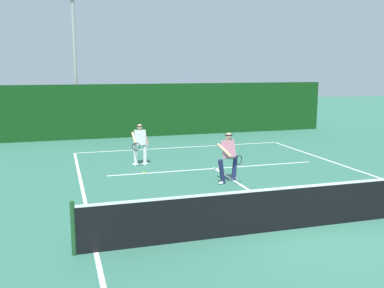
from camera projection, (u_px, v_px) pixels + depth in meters
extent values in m
plane|color=#346E5A|center=(308.00, 227.00, 10.06)|extent=(80.00, 80.00, 0.00)
cube|color=white|center=(182.00, 147.00, 20.19)|extent=(9.53, 0.10, 0.01)
cube|color=white|center=(96.00, 252.00, 8.69)|extent=(0.10, 21.51, 0.01)
cube|color=white|center=(215.00, 168.00, 15.96)|extent=(7.77, 0.10, 0.01)
cube|color=white|center=(250.00, 191.00, 13.07)|extent=(0.10, 6.40, 0.01)
cylinder|color=#1E4723|center=(73.00, 228.00, 8.48)|extent=(0.09, 0.09, 1.09)
cube|color=black|center=(309.00, 207.00, 9.98)|extent=(10.27, 0.02, 0.95)
cube|color=white|center=(310.00, 186.00, 9.89)|extent=(10.27, 0.03, 0.05)
cylinder|color=#1E234C|center=(235.00, 168.00, 14.28)|extent=(0.30, 0.26, 0.82)
cylinder|color=#1E234C|center=(222.00, 172.00, 13.74)|extent=(0.34, 0.30, 0.82)
ellipsoid|color=white|center=(234.00, 178.00, 14.34)|extent=(0.28, 0.24, 0.09)
ellipsoid|color=white|center=(222.00, 183.00, 13.80)|extent=(0.28, 0.24, 0.09)
cube|color=pink|center=(229.00, 149.00, 13.89)|extent=(0.52, 0.50, 0.60)
cylinder|color=tan|center=(233.00, 148.00, 14.07)|extent=(0.19, 0.17, 0.62)
cylinder|color=tan|center=(224.00, 150.00, 13.72)|extent=(0.39, 0.53, 0.42)
sphere|color=tan|center=(229.00, 136.00, 13.82)|extent=(0.22, 0.22, 0.22)
cylinder|color=black|center=(229.00, 135.00, 13.82)|extent=(0.32, 0.32, 0.04)
cylinder|color=black|center=(230.00, 159.00, 13.56)|extent=(0.17, 0.23, 0.03)
torus|color=black|center=(239.00, 160.00, 13.35)|extent=(0.26, 0.18, 0.29)
cylinder|color=silver|center=(145.00, 155.00, 16.51)|extent=(0.16, 0.15, 0.78)
cylinder|color=silver|center=(135.00, 155.00, 16.39)|extent=(0.17, 0.15, 0.79)
ellipsoid|color=white|center=(145.00, 164.00, 16.57)|extent=(0.26, 0.12, 0.09)
ellipsoid|color=white|center=(136.00, 164.00, 16.45)|extent=(0.26, 0.12, 0.09)
cube|color=silver|center=(140.00, 137.00, 16.34)|extent=(0.41, 0.24, 0.55)
cylinder|color=tan|center=(146.00, 138.00, 16.41)|extent=(0.24, 0.10, 0.60)
cylinder|color=tan|center=(134.00, 138.00, 16.27)|extent=(0.11, 0.54, 0.43)
sphere|color=tan|center=(140.00, 127.00, 16.27)|extent=(0.21, 0.21, 0.21)
cylinder|color=black|center=(140.00, 126.00, 16.26)|extent=(0.23, 0.23, 0.04)
cylinder|color=black|center=(134.00, 145.00, 16.05)|extent=(0.04, 0.26, 0.03)
torus|color=black|center=(136.00, 147.00, 15.74)|extent=(0.29, 0.04, 0.29)
sphere|color=#D1E033|center=(144.00, 173.00, 15.19)|extent=(0.07, 0.07, 0.07)
cube|color=#0F3C13|center=(163.00, 110.00, 23.48)|extent=(18.89, 0.12, 2.79)
cylinder|color=#9EA39E|center=(75.00, 69.00, 22.74)|extent=(0.18, 0.18, 7.11)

